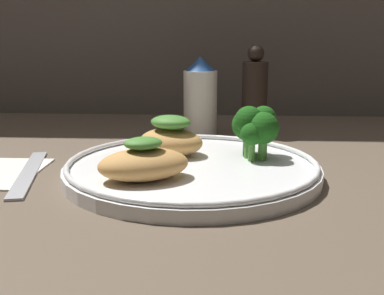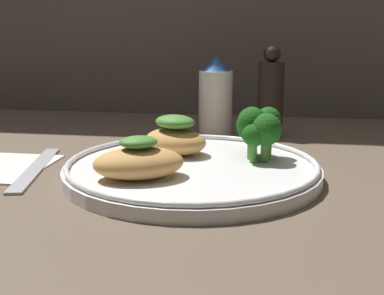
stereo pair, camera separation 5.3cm
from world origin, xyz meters
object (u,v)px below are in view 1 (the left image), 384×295
(broccoli_bunch, at_px, (255,126))
(sauce_bottle, at_px, (202,98))
(plate, at_px, (192,168))
(pepper_grinder, at_px, (255,95))

(broccoli_bunch, bearing_deg, sauce_bottle, 109.45)
(plate, distance_m, sauce_bottle, 0.24)
(plate, relative_size, broccoli_bunch, 4.42)
(broccoli_bunch, xyz_separation_m, pepper_grinder, (0.01, 0.20, 0.01))
(sauce_bottle, bearing_deg, pepper_grinder, -0.00)
(broccoli_bunch, relative_size, pepper_grinder, 0.46)
(plate, relative_size, pepper_grinder, 2.04)
(broccoli_bunch, height_order, sauce_bottle, sauce_bottle)
(broccoli_bunch, bearing_deg, pepper_grinder, 86.31)
(plate, height_order, broccoli_bunch, broccoli_bunch)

